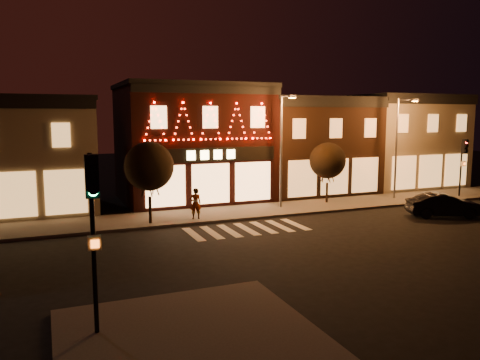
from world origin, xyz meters
TOP-DOWN VIEW (x-y plane):
  - ground at (0.00, 0.00)m, footprint 120.00×120.00m
  - sidewalk_far at (2.00, 8.00)m, footprint 44.00×4.00m
  - sidewalk_near at (-6.50, -7.50)m, footprint 7.00×7.00m
  - building_pulp at (0.00, 13.98)m, footprint 10.20×8.34m
  - building_right_a at (9.50, 13.99)m, footprint 9.20×8.28m
  - building_right_b at (18.50, 13.99)m, footprint 9.20×8.28m
  - traffic_signal_near at (-8.82, -6.25)m, footprint 0.36×0.51m
  - traffic_signal_far at (18.63, 6.95)m, footprint 0.33×0.48m
  - streetlamp_mid at (4.25, 8.07)m, footprint 0.46×1.66m
  - streetlamp_right at (13.53, 8.00)m, footprint 0.52×1.64m
  - tree_left at (-4.64, 6.84)m, footprint 2.72×2.72m
  - tree_right at (8.00, 8.60)m, footprint 2.47×2.47m
  - dark_sedan at (12.33, 2.35)m, footprint 4.58×3.10m
  - pedestrian at (-1.98, 6.93)m, footprint 0.70×0.50m

SIDE VIEW (x-z plane):
  - ground at x=0.00m, z-range 0.00..0.00m
  - sidewalk_far at x=2.00m, z-range 0.00..0.15m
  - sidewalk_near at x=-6.50m, z-range 0.00..0.15m
  - dark_sedan at x=12.33m, z-range 0.00..1.43m
  - pedestrian at x=-1.98m, z-range 0.15..1.96m
  - tree_right at x=8.00m, z-range 0.98..5.11m
  - traffic_signal_far at x=18.63m, z-range 1.06..5.32m
  - tree_left at x=-4.64m, z-range 1.06..5.60m
  - traffic_signal_near at x=-8.82m, z-range 1.17..6.16m
  - building_right_a at x=9.50m, z-range 0.01..7.51m
  - building_right_b at x=18.50m, z-range 0.01..7.81m
  - building_pulp at x=0.00m, z-range 0.01..8.31m
  - streetlamp_right at x=13.53m, z-range 0.77..7.92m
  - streetlamp_mid at x=4.25m, z-range 0.78..8.04m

